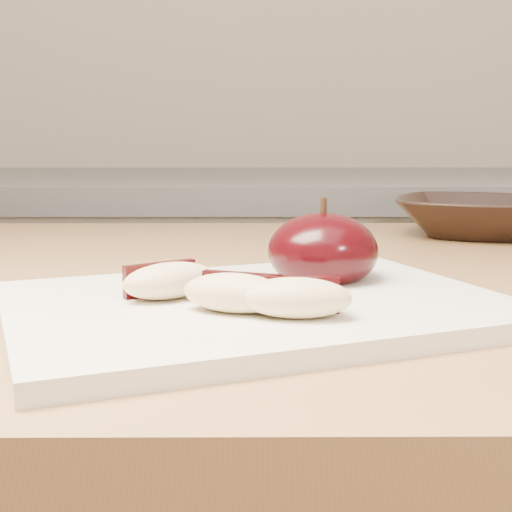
{
  "coord_description": "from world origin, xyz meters",
  "views": [
    {
      "loc": [
        0.05,
        -0.06,
        1.01
      ],
      "look_at": [
        0.06,
        0.35,
        0.94
      ],
      "focal_mm": 50.0,
      "sensor_mm": 36.0,
      "label": 1
    }
  ],
  "objects": [
    {
      "name": "apple_half",
      "position": [
        0.1,
        0.41,
        0.93
      ],
      "size": [
        0.09,
        0.09,
        0.06
      ],
      "rotation": [
        0.0,
        0.0,
        -0.23
      ],
      "color": "black",
      "rests_on": "cutting_board"
    },
    {
      "name": "apple_wedge_c",
      "position": [
        0.08,
        0.31,
        0.92
      ],
      "size": [
        0.06,
        0.03,
        0.02
      ],
      "rotation": [
        0.0,
        0.0,
        -0.09
      ],
      "color": "beige",
      "rests_on": "cutting_board"
    },
    {
      "name": "cutting_board",
      "position": [
        0.06,
        0.35,
        0.91
      ],
      "size": [
        0.34,
        0.3,
        0.01
      ],
      "primitive_type": "cube",
      "rotation": [
        0.0,
        0.0,
        0.37
      ],
      "color": "silver",
      "rests_on": "island_counter"
    },
    {
      "name": "back_cabinet",
      "position": [
        0.0,
        1.2,
        0.47
      ],
      "size": [
        2.4,
        0.62,
        0.94
      ],
      "color": "silver",
      "rests_on": "ground"
    },
    {
      "name": "apple_wedge_a",
      "position": [
        0.0,
        0.35,
        0.92
      ],
      "size": [
        0.07,
        0.06,
        0.02
      ],
      "rotation": [
        0.0,
        0.0,
        0.6
      ],
      "color": "beige",
      "rests_on": "cutting_board"
    },
    {
      "name": "bowl",
      "position": [
        0.3,
        0.7,
        0.92
      ],
      "size": [
        0.22,
        0.22,
        0.04
      ],
      "primitive_type": "imported",
      "rotation": [
        0.0,
        0.0,
        -0.36
      ],
      "color": "black",
      "rests_on": "island_counter"
    },
    {
      "name": "apple_wedge_b",
      "position": [
        0.04,
        0.32,
        0.92
      ],
      "size": [
        0.07,
        0.05,
        0.02
      ],
      "rotation": [
        0.0,
        0.0,
        -0.33
      ],
      "color": "beige",
      "rests_on": "cutting_board"
    }
  ]
}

